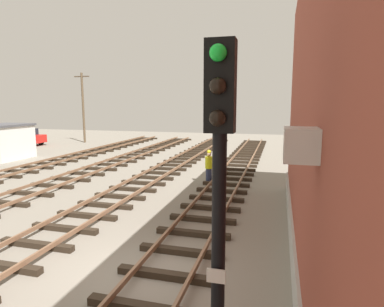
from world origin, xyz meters
name	(u,v)px	position (x,y,z in m)	size (l,w,h in m)	color
ground_plane	(139,275)	(0.00, 0.00, 0.00)	(80.58, 80.58, 0.00)	gray
track_near_building	(165,274)	(0.71, 0.00, 0.13)	(2.50, 61.99, 0.32)	#2D2319
track_centre	(20,253)	(-3.67, 0.00, 0.12)	(2.50, 61.99, 0.32)	#2D2319
signal_mast	(219,195)	(2.64, -3.29, 3.21)	(0.36, 0.40, 5.10)	black
control_hut	(4,142)	(-17.49, 13.58, 1.39)	(3.00, 3.80, 2.76)	silver
parked_car_red	(24,137)	(-22.48, 21.13, 0.90)	(4.20, 2.04, 1.76)	red
parked_car_green	(17,132)	(-28.23, 26.30, 0.90)	(4.20, 2.04, 1.76)	#1E6B38
utility_pole_far	(83,106)	(-17.85, 25.07, 4.03)	(1.80, 0.24, 7.68)	brown
track_worker_foreground	(209,167)	(-0.30, 9.92, 0.93)	(0.40, 0.40, 1.87)	#262D4C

